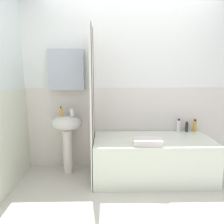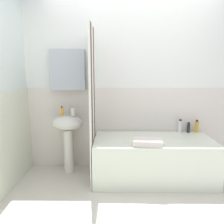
% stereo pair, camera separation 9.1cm
% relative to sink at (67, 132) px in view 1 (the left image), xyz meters
% --- Properties ---
extents(ground_plane, '(4.80, 5.60, 0.04)m').
position_rel_sink_xyz_m(ground_plane, '(0.92, -1.03, -0.63)').
color(ground_plane, beige).
extents(wall_back_tiled, '(3.60, 0.18, 2.40)m').
position_rel_sink_xyz_m(wall_back_tiled, '(0.87, 0.23, 0.53)').
color(wall_back_tiled, white).
rests_on(wall_back_tiled, ground_plane).
extents(sink, '(0.44, 0.34, 0.83)m').
position_rel_sink_xyz_m(sink, '(0.00, 0.00, 0.00)').
color(sink, silver).
rests_on(sink, ground_plane).
extents(faucet, '(0.03, 0.12, 0.12)m').
position_rel_sink_xyz_m(faucet, '(-0.00, 0.08, 0.28)').
color(faucet, silver).
rests_on(faucet, sink).
extents(soap_dispenser, '(0.05, 0.05, 0.13)m').
position_rel_sink_xyz_m(soap_dispenser, '(-0.08, 0.03, 0.28)').
color(soap_dispenser, orange).
rests_on(soap_dispenser, sink).
extents(toothbrush_cup, '(0.06, 0.06, 0.10)m').
position_rel_sink_xyz_m(toothbrush_cup, '(0.08, 0.00, 0.27)').
color(toothbrush_cup, white).
rests_on(toothbrush_cup, sink).
extents(bathtub, '(1.57, 0.75, 0.56)m').
position_rel_sink_xyz_m(bathtub, '(1.17, -0.18, -0.33)').
color(bathtub, silver).
rests_on(bathtub, ground_plane).
extents(shower_curtain, '(0.01, 0.75, 2.00)m').
position_rel_sink_xyz_m(shower_curtain, '(0.38, -0.18, 0.39)').
color(shower_curtain, white).
rests_on(shower_curtain, ground_plane).
extents(body_wash_bottle, '(0.05, 0.05, 0.19)m').
position_rel_sink_xyz_m(body_wash_bottle, '(1.86, 0.14, 0.04)').
color(body_wash_bottle, gold).
rests_on(body_wash_bottle, bathtub).
extents(conditioner_bottle, '(0.05, 0.05, 0.15)m').
position_rel_sink_xyz_m(conditioner_bottle, '(1.74, 0.14, 0.02)').
color(conditioner_bottle, '#21282F').
rests_on(conditioner_bottle, bathtub).
extents(lotion_bottle, '(0.05, 0.05, 0.20)m').
position_rel_sink_xyz_m(lotion_bottle, '(1.61, 0.12, 0.04)').
color(lotion_bottle, white).
rests_on(lotion_bottle, bathtub).
extents(towel_folded, '(0.36, 0.24, 0.07)m').
position_rel_sink_xyz_m(towel_folded, '(1.06, -0.43, -0.01)').
color(towel_folded, silver).
rests_on(towel_folded, bathtub).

